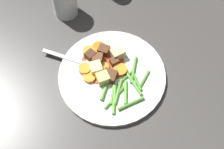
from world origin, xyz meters
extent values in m
plane|color=#423F3D|center=(0.00, 0.00, 0.00)|extent=(3.00, 3.00, 0.00)
cylinder|color=white|center=(0.00, 0.00, 0.01)|extent=(0.26, 0.26, 0.01)
cylinder|color=#93381E|center=(0.03, 0.01, 0.01)|extent=(0.11, 0.11, 0.00)
cylinder|color=orange|center=(0.01, 0.05, 0.02)|extent=(0.04, 0.04, 0.01)
cylinder|color=orange|center=(0.08, 0.00, 0.02)|extent=(0.04, 0.04, 0.01)
cylinder|color=orange|center=(0.08, 0.03, 0.02)|extent=(0.04, 0.04, 0.01)
cylinder|color=orange|center=(0.00, -0.02, 0.02)|extent=(0.04, 0.04, 0.01)
cylinder|color=orange|center=(0.03, 0.01, 0.02)|extent=(0.03, 0.03, 0.01)
cylinder|color=orange|center=(0.04, 0.06, 0.02)|extent=(0.04, 0.04, 0.01)
cube|color=#EAD68C|center=(0.03, 0.03, 0.02)|extent=(0.03, 0.03, 0.02)
cube|color=#EAD68C|center=(0.04, -0.04, 0.03)|extent=(0.03, 0.03, 0.03)
cube|color=#DBBC6B|center=(-0.01, 0.03, 0.03)|extent=(0.03, 0.03, 0.02)
cube|color=#4C2B19|center=(0.07, 0.03, 0.02)|extent=(0.03, 0.03, 0.02)
cube|color=#56331E|center=(0.07, -0.01, 0.02)|extent=(0.04, 0.04, 0.02)
cube|color=#56331E|center=(-0.01, 0.01, 0.02)|extent=(0.04, 0.04, 0.02)
cube|color=#56331E|center=(0.03, -0.02, 0.02)|extent=(0.02, 0.02, 0.02)
cube|color=brown|center=(0.05, 0.02, 0.02)|extent=(0.03, 0.03, 0.02)
cylinder|color=#599E38|center=(-0.05, 0.01, 0.02)|extent=(0.06, 0.05, 0.01)
cylinder|color=#4C8E33|center=(-0.04, -0.05, 0.02)|extent=(0.06, 0.01, 0.01)
cylinder|color=#599E38|center=(-0.05, -0.04, 0.02)|extent=(0.07, 0.01, 0.01)
cylinder|color=#66AD42|center=(-0.06, 0.02, 0.02)|extent=(0.07, 0.04, 0.01)
cylinder|color=#599E38|center=(-0.05, 0.02, 0.02)|extent=(0.05, 0.03, 0.01)
cylinder|color=#66AD42|center=(-0.06, -0.01, 0.02)|extent=(0.06, 0.03, 0.01)
cylinder|color=#4C8E33|center=(-0.09, -0.01, 0.02)|extent=(0.01, 0.07, 0.01)
cylinder|color=#599E38|center=(-0.06, 0.02, 0.02)|extent=(0.04, 0.07, 0.01)
cylinder|color=#4C8E33|center=(-0.01, -0.05, 0.02)|extent=(0.06, 0.05, 0.01)
cylinder|color=#4C8E33|center=(0.00, 0.01, 0.02)|extent=(0.01, 0.06, 0.01)
cylinder|color=#4C8E33|center=(-0.02, -0.03, 0.02)|extent=(0.03, 0.06, 0.01)
cylinder|color=#599E38|center=(-0.05, -0.06, 0.02)|extent=(0.04, 0.05, 0.01)
cylinder|color=#66AD42|center=(-0.02, 0.03, 0.02)|extent=(0.07, 0.06, 0.01)
cube|color=silver|center=(0.10, 0.09, 0.01)|extent=(0.09, 0.09, 0.00)
cube|color=silver|center=(0.05, 0.04, 0.01)|extent=(0.03, 0.03, 0.00)
cylinder|color=silver|center=(0.02, 0.03, 0.01)|extent=(0.03, 0.03, 0.00)
cylinder|color=silver|center=(0.03, 0.02, 0.01)|extent=(0.03, 0.03, 0.00)
cylinder|color=silver|center=(0.03, 0.02, 0.01)|extent=(0.03, 0.03, 0.00)
cylinder|color=silver|center=(0.04, 0.02, 0.01)|extent=(0.03, 0.03, 0.00)
cylinder|color=silver|center=(0.24, 0.03, 0.05)|extent=(0.07, 0.07, 0.10)
camera|label=1|loc=(-0.33, 0.15, 0.68)|focal=49.67mm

